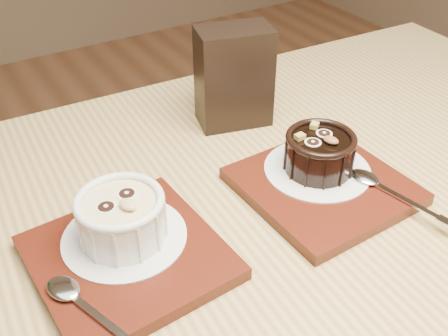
% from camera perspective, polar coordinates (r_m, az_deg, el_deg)
% --- Properties ---
extents(table, '(1.24, 0.85, 0.75)m').
position_cam_1_polar(table, '(0.64, 5.12, -13.72)').
color(table, olive).
rests_on(table, ground).
extents(tray_left, '(0.19, 0.19, 0.01)m').
position_cam_1_polar(tray_left, '(0.55, -10.39, -9.54)').
color(tray_left, '#4C180C').
rests_on(tray_left, table).
extents(doily_left, '(0.13, 0.13, 0.00)m').
position_cam_1_polar(doily_left, '(0.56, -10.77, -7.36)').
color(doily_left, silver).
rests_on(doily_left, tray_left).
extents(ramekin_white, '(0.09, 0.09, 0.05)m').
position_cam_1_polar(ramekin_white, '(0.54, -11.11, -5.14)').
color(ramekin_white, white).
rests_on(ramekin_white, doily_left).
extents(spoon_left, '(0.07, 0.13, 0.01)m').
position_cam_1_polar(spoon_left, '(0.50, -14.63, -14.46)').
color(spoon_left, silver).
rests_on(spoon_left, tray_left).
extents(tray_right, '(0.19, 0.19, 0.01)m').
position_cam_1_polar(tray_right, '(0.64, 10.71, -1.94)').
color(tray_right, '#4C180C').
rests_on(tray_right, table).
extents(doily_right, '(0.13, 0.13, 0.00)m').
position_cam_1_polar(doily_right, '(0.65, 10.12, -0.14)').
color(doily_right, silver).
rests_on(doily_right, tray_right).
extents(ramekin_dark, '(0.08, 0.08, 0.05)m').
position_cam_1_polar(ramekin_dark, '(0.64, 10.37, 1.83)').
color(ramekin_dark, black).
rests_on(ramekin_dark, doily_right).
extents(spoon_right, '(0.05, 0.14, 0.01)m').
position_cam_1_polar(spoon_right, '(0.63, 17.64, -2.36)').
color(spoon_right, silver).
rests_on(spoon_right, tray_right).
extents(condiment_stand, '(0.11, 0.08, 0.14)m').
position_cam_1_polar(condiment_stand, '(0.73, 1.08, 9.87)').
color(condiment_stand, black).
rests_on(condiment_stand, table).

